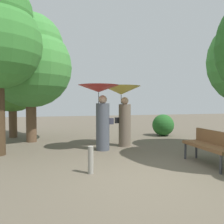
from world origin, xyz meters
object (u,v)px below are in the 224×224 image
Objects in this scene: park_bench at (210,144)px; person_left at (100,105)px; path_marker_post at (91,160)px; tree_near_left at (30,60)px; tree_mid_left at (12,74)px; person_right at (122,102)px.

person_left is at bearing -135.69° from park_bench.
person_left is at bearing 72.68° from path_marker_post.
tree_near_left reaches higher than park_bench.
person_left reaches higher than park_bench.
park_bench is 8.24m from tree_mid_left.
path_marker_post is at bearing -67.10° from tree_mid_left.
person_left is 0.48× the size of tree_mid_left.
park_bench is at bearing -145.78° from person_right.
tree_mid_left reaches higher than person_left.
person_left is 0.98m from person_right.
tree_near_left is 8.23× the size of path_marker_post.
tree_near_left is at bearing 109.58° from path_marker_post.
park_bench is at bearing -47.46° from tree_mid_left.
person_left is 0.42× the size of tree_near_left.
tree_near_left is (-2.26, 2.16, 1.68)m from person_left.
tree_mid_left is (-3.13, 3.51, 1.27)m from person_left.
tree_mid_left reaches higher than park_bench.
person_left is 0.99× the size of person_right.
tree_near_left reaches higher than path_marker_post.
person_right reaches higher than person_left.
tree_mid_left is at bearing 60.38° from person_right.
person_right is at bearing 59.69° from path_marker_post.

